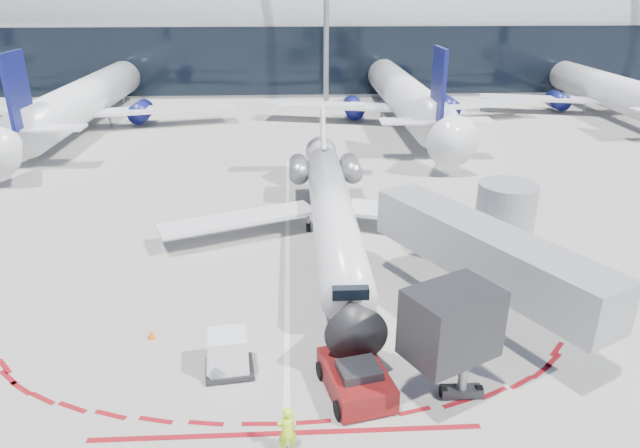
{
  "coord_description": "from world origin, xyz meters",
  "views": [
    {
      "loc": [
        0.39,
        -27.31,
        14.75
      ],
      "look_at": [
        1.8,
        0.37,
        3.05
      ],
      "focal_mm": 32.0,
      "sensor_mm": 36.0,
      "label": 1
    }
  ],
  "objects_px": {
    "regional_jet": "(331,206)",
    "ramp_worker": "(287,431)",
    "uld_container": "(228,354)",
    "pushback_tug": "(356,378)"
  },
  "relations": [
    {
      "from": "regional_jet",
      "to": "ramp_worker",
      "type": "distance_m",
      "value": 17.82
    },
    {
      "from": "pushback_tug",
      "to": "ramp_worker",
      "type": "distance_m",
      "value": 4.01
    },
    {
      "from": "regional_jet",
      "to": "ramp_worker",
      "type": "height_order",
      "value": "regional_jet"
    },
    {
      "from": "ramp_worker",
      "to": "uld_container",
      "type": "bearing_deg",
      "value": -80.98
    },
    {
      "from": "regional_jet",
      "to": "pushback_tug",
      "type": "distance_m",
      "value": 14.66
    },
    {
      "from": "ramp_worker",
      "to": "pushback_tug",
      "type": "bearing_deg",
      "value": -150.67
    },
    {
      "from": "pushback_tug",
      "to": "ramp_worker",
      "type": "height_order",
      "value": "ramp_worker"
    },
    {
      "from": "regional_jet",
      "to": "ramp_worker",
      "type": "relative_size",
      "value": 14.06
    },
    {
      "from": "pushback_tug",
      "to": "uld_container",
      "type": "xyz_separation_m",
      "value": [
        -5.04,
        1.5,
        0.26
      ]
    },
    {
      "from": "ramp_worker",
      "to": "regional_jet",
      "type": "bearing_deg",
      "value": -117.76
    }
  ]
}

